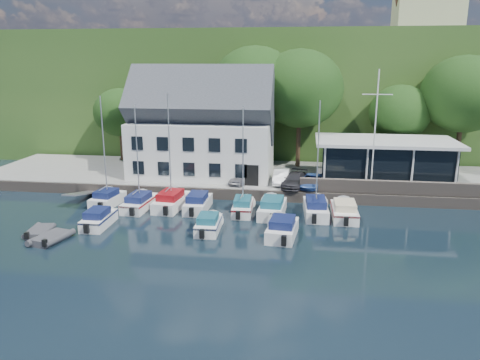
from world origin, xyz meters
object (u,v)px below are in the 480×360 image
Objects in this scene: car_silver at (240,178)px; dinghy_1 at (51,237)px; boat_r1_4 at (243,164)px; boat_r1_6 at (318,159)px; boat_r1_7 at (344,209)px; harbor_building at (203,132)px; boat_r1_1 at (137,160)px; flagpole at (375,131)px; car_dgrey at (295,180)px; boat_r1_2 at (170,154)px; boat_r1_3 at (198,201)px; boat_r2_0 at (99,217)px; boat_r2_2 at (209,222)px; car_white at (281,176)px; car_blue at (312,180)px; boat_r1_5 at (272,206)px; boat_r1_0 at (105,157)px; club_pavilion at (384,160)px; boat_r2_3 at (282,227)px; dinghy_0 at (39,230)px.

car_silver is 18.17m from dinghy_1.
boat_r1_6 reaches higher than boat_r1_4.
harbor_building is at bearing 145.07° from boat_r1_7.
flagpole is at bearing 19.13° from boat_r1_1.
boat_r1_2 reaches higher than car_dgrey.
car_silver is at bearing -38.08° from harbor_building.
boat_r1_3 is at bearing -136.03° from car_dgrey.
boat_r1_6 is 1.76× the size of boat_r2_0.
boat_r2_2 is (1.92, -4.86, -0.09)m from boat_r1_3.
boat_r1_3 is at bearing -0.14° from boat_r1_2.
harbor_building is 4.73× the size of dinghy_1.
car_white is 9.21m from boat_r1_3.
car_white reaches higher than boat_r1_7.
boat_r1_2 is (-12.06, -4.92, 3.12)m from car_blue.
boat_r1_5 is at bearing -103.66° from car_blue.
boat_r1_0 is 9.01m from boat_r1_3.
boat_r1_4 is at bearing -145.86° from club_pavilion.
boat_r1_0 reaches higher than boat_r1_3.
boat_r1_5 is at bearing -45.80° from car_silver.
car_dgrey is at bearing -21.42° from harbor_building.
boat_r1_0 is 1.51× the size of boat_r2_3.
club_pavilion is at bearing 61.98° from boat_r2_3.
car_dgrey reaches higher than boat_r2_3.
harbor_building is at bearing 178.28° from car_blue.
car_white reaches higher than dinghy_1.
boat_r1_0 reaches higher than car_white.
car_dgrey is 0.51× the size of boat_r1_0.
boat_r1_2 is at bearing -143.39° from car_dgrey.
boat_r1_7 is 19.52m from boat_r2_0.
harbor_building is at bearing 101.59° from boat_r2_2.
boat_r1_1 is 1.30× the size of boat_r1_5.
boat_r1_1 reaches higher than car_blue.
club_pavilion is 31.22m from dinghy_0.
boat_r1_4 is at bearing -179.68° from boat_r1_5.
boat_r1_6 is at bearing 5.52° from boat_r1_0.
dinghy_1 is (-3.68, -8.09, -3.97)m from boat_r1_1.
boat_r2_2 is (-10.34, -4.44, -0.06)m from boat_r1_7.
boat_r1_0 is 3.27m from boat_r1_1.
boat_r1_2 is at bearing -156.83° from club_pavilion.
harbor_building reaches higher than car_dgrey.
boat_r2_2 is at bearing -131.38° from boat_r1_5.
dinghy_0 is at bearing -122.75° from car_silver.
boat_r1_7 is (-2.73, -5.22, -5.65)m from flagpole.
car_blue is 10.97m from boat_r1_3.
dinghy_1 is at bearing -86.45° from boat_r1_0.
boat_r1_3 reaches higher than boat_r2_0.
boat_r1_6 reaches higher than car_white.
boat_r1_4 is (-11.07, -5.04, -2.16)m from flagpole.
boat_r1_0 is (-16.33, -4.84, 2.72)m from car_dgrey.
car_blue is 0.57× the size of boat_r1_5.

